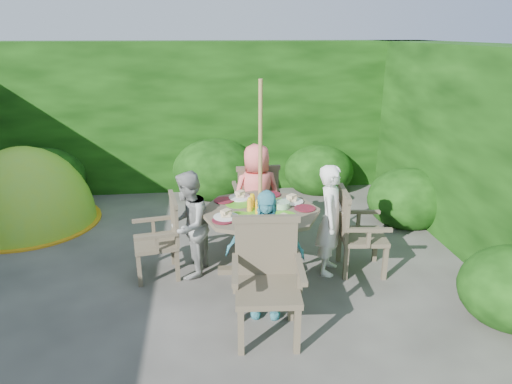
{
  "coord_description": "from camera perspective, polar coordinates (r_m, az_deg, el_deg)",
  "views": [
    {
      "loc": [
        0.42,
        -4.11,
        2.65
      ],
      "look_at": [
        1.02,
        0.96,
        0.85
      ],
      "focal_mm": 32.0,
      "sensor_mm": 36.0,
      "label": 1
    }
  ],
  "objects": [
    {
      "name": "parasol_pole",
      "position": [
        4.95,
        0.54,
        1.19
      ],
      "size": [
        0.05,
        0.05,
        2.2
      ],
      "primitive_type": "cylinder",
      "rotation": [
        0.0,
        0.0,
        -0.07
      ],
      "color": "olive",
      "rests_on": "ground"
    },
    {
      "name": "child_front",
      "position": [
        4.39,
        1.12,
        -7.74
      ],
      "size": [
        0.8,
        0.45,
        1.29
      ],
      "primitive_type": "imported",
      "rotation": [
        0.0,
        0.0,
        -0.19
      ],
      "color": "#54B4C4",
      "rests_on": "ground"
    },
    {
      "name": "child_back",
      "position": [
        5.85,
        0.08,
        -0.39
      ],
      "size": [
        0.72,
        0.54,
        1.33
      ],
      "primitive_type": "imported",
      "rotation": [
        0.0,
        0.0,
        3.33
      ],
      "color": "#FF6C69",
      "rests_on": "ground"
    },
    {
      "name": "garden_chair_back",
      "position": [
        6.18,
        0.04,
        -0.74
      ],
      "size": [
        0.61,
        0.55,
        0.97
      ],
      "rotation": [
        0.0,
        0.0,
        3.19
      ],
      "color": "#473D2E",
      "rests_on": "ground"
    },
    {
      "name": "garden_chair_front",
      "position": [
        4.18,
        1.39,
        -10.61
      ],
      "size": [
        0.67,
        0.61,
        1.05
      ],
      "rotation": [
        0.0,
        0.0,
        -0.08
      ],
      "color": "#473D2E",
      "rests_on": "ground"
    },
    {
      "name": "child_right",
      "position": [
        5.22,
        9.34,
        -3.46
      ],
      "size": [
        0.47,
        0.55,
        1.29
      ],
      "primitive_type": "imported",
      "rotation": [
        0.0,
        0.0,
        1.17
      ],
      "color": "white",
      "rests_on": "ground"
    },
    {
      "name": "child_left",
      "position": [
        5.15,
        -8.43,
        -4.1
      ],
      "size": [
        0.6,
        0.69,
        1.23
      ],
      "primitive_type": "imported",
      "rotation": [
        0.0,
        0.0,
        -1.82
      ],
      "color": "#9B9C97",
      "rests_on": "ground"
    },
    {
      "name": "ground",
      "position": [
        4.91,
        -10.83,
        -13.66
      ],
      "size": [
        60.0,
        60.0,
        0.0
      ],
      "primitive_type": "plane",
      "color": "#413E3A",
      "rests_on": "ground"
    },
    {
      "name": "garden_chair_right",
      "position": [
        5.35,
        12.37,
        -4.71
      ],
      "size": [
        0.57,
        0.62,
        0.95
      ],
      "rotation": [
        0.0,
        0.0,
        1.46
      ],
      "color": "#473D2E",
      "rests_on": "ground"
    },
    {
      "name": "dome_tent",
      "position": [
        7.45,
        -26.35,
        -3.54
      ],
      "size": [
        2.38,
        2.38,
        2.27
      ],
      "rotation": [
        0.0,
        0.0,
        0.34
      ],
      "color": "#99CC27",
      "rests_on": "ground"
    },
    {
      "name": "hedge_enclosure",
      "position": [
        5.63,
        -10.79,
        4.7
      ],
      "size": [
        9.0,
        9.0,
        2.5
      ],
      "color": "black",
      "rests_on": "ground"
    },
    {
      "name": "garden_chair_left",
      "position": [
        5.26,
        -11.64,
        -5.42
      ],
      "size": [
        0.56,
        0.61,
        0.89
      ],
      "rotation": [
        0.0,
        0.0,
        -1.4
      ],
      "color": "#473D2E",
      "rests_on": "ground"
    },
    {
      "name": "patio_table",
      "position": [
        5.11,
        0.57,
        -3.5
      ],
      "size": [
        1.43,
        1.43,
        0.94
      ],
      "rotation": [
        0.0,
        0.0,
        -0.07
      ],
      "color": "#473D2E",
      "rests_on": "ground"
    }
  ]
}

